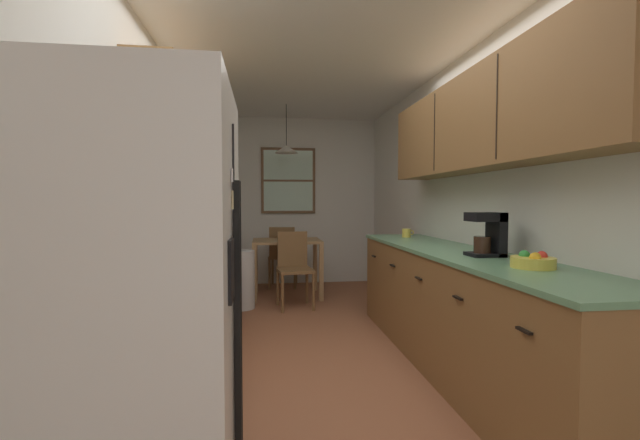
{
  "coord_description": "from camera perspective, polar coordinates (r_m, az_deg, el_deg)",
  "views": [
    {
      "loc": [
        -0.44,
        -2.85,
        1.27
      ],
      "look_at": [
        0.12,
        1.3,
        1.08
      ],
      "focal_mm": 23.44,
      "sensor_mm": 36.0,
      "label": 1
    }
  ],
  "objects": [
    {
      "name": "wall_back",
      "position": [
        6.52,
        -3.81,
        2.58
      ],
      "size": [
        4.4,
        0.1,
        2.55
      ],
      "primitive_type": "cube",
      "color": "silver",
      "rests_on": "ground"
    },
    {
      "name": "counter_right",
      "position": [
        3.37,
        18.29,
        -11.62
      ],
      "size": [
        0.64,
        3.18,
        0.9
      ],
      "color": "brown",
      "rests_on": "ground"
    },
    {
      "name": "dining_chair_near",
      "position": [
        5.07,
        -3.56,
        -6.19
      ],
      "size": [
        0.44,
        0.44,
        0.9
      ],
      "color": "brown",
      "rests_on": "ground"
    },
    {
      "name": "dining_table",
      "position": [
        5.6,
        -4.56,
        -4.06
      ],
      "size": [
        0.9,
        0.71,
        0.76
      ],
      "color": "#A87F51",
      "rests_on": "ground"
    },
    {
      "name": "back_window",
      "position": [
        6.45,
        -4.35,
        5.37
      ],
      "size": [
        0.83,
        0.05,
        1.0
      ],
      "color": "brown"
    },
    {
      "name": "trash_bin",
      "position": [
        5.07,
        -10.58,
        -8.0
      ],
      "size": [
        0.3,
        0.3,
        0.69
      ],
      "primitive_type": "cylinder",
      "color": "silver",
      "rests_on": "ground"
    },
    {
      "name": "storage_canister",
      "position": [
        3.02,
        -18.32,
        -2.98
      ],
      "size": [
        0.11,
        0.11,
        0.17
      ],
      "color": "red",
      "rests_on": "counter_left"
    },
    {
      "name": "mug_by_coffeemaker",
      "position": [
        4.39,
        11.73,
        -1.75
      ],
      "size": [
        0.13,
        0.09,
        0.09
      ],
      "color": "#E5CC4C",
      "rests_on": "counter_right"
    },
    {
      "name": "ceiling_slab",
      "position": [
        4.1,
        -1.17,
        21.35
      ],
      "size": [
        4.4,
        9.0,
        0.08
      ],
      "primitive_type": "cube",
      "color": "white"
    },
    {
      "name": "stove_range",
      "position": [
        2.61,
        -20.26,
        -15.38
      ],
      "size": [
        0.66,
        0.64,
        1.1
      ],
      "color": "white",
      "rests_on": "ground"
    },
    {
      "name": "upper_cabinets_right",
      "position": [
        3.34,
        21.22,
        12.36
      ],
      "size": [
        0.33,
        2.86,
        0.7
      ],
      "color": "brown"
    },
    {
      "name": "counter_left",
      "position": [
        3.77,
        -16.26,
        -10.08
      ],
      "size": [
        0.64,
        1.79,
        0.9
      ],
      "color": "brown",
      "rests_on": "ground"
    },
    {
      "name": "wall_left",
      "position": [
        3.96,
        -20.96,
        2.47
      ],
      "size": [
        0.1,
        9.0,
        2.55
      ],
      "primitive_type": "cube",
      "color": "silver",
      "rests_on": "ground"
    },
    {
      "name": "refrigerator",
      "position": [
        1.8,
        -23.71,
        -11.0
      ],
      "size": [
        0.77,
        0.82,
        1.71
      ],
      "color": "white",
      "rests_on": "ground"
    },
    {
      "name": "fruit_bowl",
      "position": [
        2.6,
        27.08,
        -5.03
      ],
      "size": [
        0.23,
        0.23,
        0.09
      ],
      "color": "#E5D14C",
      "rests_on": "counter_right"
    },
    {
      "name": "dining_chair_far",
      "position": [
        6.17,
        -5.11,
        -4.63
      ],
      "size": [
        0.45,
        0.45,
        0.9
      ],
      "color": "brown",
      "rests_on": "ground"
    },
    {
      "name": "dish_towel",
      "position": [
        2.7,
        -11.92,
        -14.02
      ],
      "size": [
        0.02,
        0.16,
        0.24
      ],
      "primitive_type": "cube",
      "color": "white"
    },
    {
      "name": "upper_cabinets_left",
      "position": [
        3.71,
        -18.84,
        11.82
      ],
      "size": [
        0.33,
        1.87,
        0.65
      ],
      "color": "brown"
    },
    {
      "name": "ground_plane",
      "position": [
        4.08,
        -1.13,
        -15.56
      ],
      "size": [
        12.0,
        12.0,
        0.0
      ],
      "primitive_type": "plane",
      "color": "#995B3D"
    },
    {
      "name": "pendant_light",
      "position": [
        5.61,
        -4.61,
        9.61
      ],
      "size": [
        0.31,
        0.31,
        0.64
      ],
      "color": "black"
    },
    {
      "name": "coffee_maker",
      "position": [
        3.02,
        22.1,
        -1.68
      ],
      "size": [
        0.22,
        0.18,
        0.29
      ],
      "color": "black",
      "rests_on": "counter_right"
    },
    {
      "name": "microwave_over_range",
      "position": [
        2.55,
        -23.23,
        11.9
      ],
      "size": [
        0.39,
        0.63,
        0.32
      ],
      "color": "silver"
    },
    {
      "name": "wall_right",
      "position": [
        4.25,
        17.26,
        2.51
      ],
      "size": [
        0.1,
        9.0,
        2.55
      ],
      "primitive_type": "cube",
      "color": "silver",
      "rests_on": "ground"
    }
  ]
}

